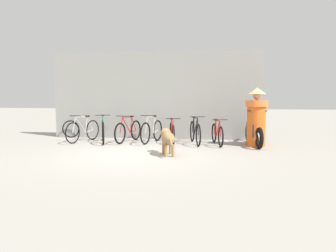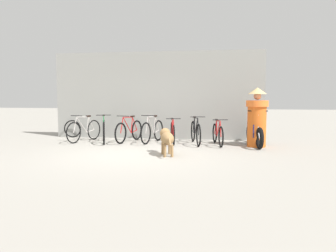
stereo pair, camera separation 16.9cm
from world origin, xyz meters
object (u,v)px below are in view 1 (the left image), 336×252
object	(u,v)px
bicycle_5	(195,132)
spare_tire_left	(71,129)
bicycle_4	(172,132)
stray_dog	(168,138)
bicycle_1	(103,131)
bicycle_3	(152,131)
bicycle_0	(83,131)
bicycle_2	(128,131)
bicycle_6	(217,134)
motorcycle	(254,131)
person_in_robes	(256,117)

from	to	relation	value
bicycle_5	spare_tire_left	bearing A→B (deg)	-114.79
bicycle_4	stray_dog	world-z (taller)	bicycle_4
bicycle_1	bicycle_3	size ratio (longest dim) A/B	1.05
bicycle_1	bicycle_4	bearing A→B (deg)	73.62
bicycle_3	bicycle_4	size ratio (longest dim) A/B	0.99
bicycle_0	spare_tire_left	xyz separation A→B (m)	(-0.85, 0.91, -0.05)
stray_dog	bicycle_5	bearing A→B (deg)	-33.09
bicycle_2	bicycle_5	size ratio (longest dim) A/B	0.99
bicycle_4	spare_tire_left	world-z (taller)	bicycle_4
bicycle_3	stray_dog	world-z (taller)	bicycle_3
bicycle_2	bicycle_0	bearing A→B (deg)	-71.03
bicycle_3	bicycle_5	bearing A→B (deg)	99.45
bicycle_2	bicycle_6	distance (m)	2.92
bicycle_1	bicycle_0	bearing A→B (deg)	-116.54
bicycle_4	bicycle_6	size ratio (longest dim) A/B	1.02
bicycle_0	stray_dog	world-z (taller)	bicycle_0
bicycle_6	spare_tire_left	world-z (taller)	bicycle_6
bicycle_5	stray_dog	size ratio (longest dim) A/B	1.47
bicycle_1	bicycle_5	xyz separation A→B (m)	(3.01, 0.09, -0.01)
bicycle_3	bicycle_6	world-z (taller)	bicycle_3
bicycle_6	spare_tire_left	distance (m)	5.37
bicycle_2	spare_tire_left	xyz separation A→B (m)	(-2.37, 0.79, -0.04)
bicycle_2	motorcycle	distance (m)	4.03
bicycle_5	bicycle_6	size ratio (longest dim) A/B	1.07
stray_dog	person_in_robes	world-z (taller)	person_in_robes
stray_dog	bicycle_1	bearing A→B (deg)	33.48
bicycle_4	spare_tire_left	bearing A→B (deg)	-114.40
motorcycle	stray_dog	xyz separation A→B (m)	(-2.40, -2.00, 0.00)
bicycle_4	bicycle_5	bearing A→B (deg)	74.13
person_in_robes	bicycle_2	bearing A→B (deg)	5.85
bicycle_4	spare_tire_left	xyz separation A→B (m)	(-3.84, 0.86, -0.03)
bicycle_4	person_in_robes	bearing A→B (deg)	70.96
bicycle_0	person_in_robes	size ratio (longest dim) A/B	0.94
person_in_robes	spare_tire_left	bearing A→B (deg)	0.97
bicycle_0	bicycle_2	distance (m)	1.52
bicycle_2	bicycle_6	world-z (taller)	bicycle_2
bicycle_5	stray_dog	world-z (taller)	bicycle_5
bicycle_2	bicycle_5	bearing A→B (deg)	101.31
bicycle_2	stray_dog	bearing A→B (deg)	50.86
bicycle_3	motorcycle	distance (m)	3.24
bicycle_4	person_in_robes	size ratio (longest dim) A/B	0.93
bicycle_4	bicycle_5	xyz separation A→B (m)	(0.75, -0.05, 0.02)
bicycle_5	person_in_robes	size ratio (longest dim) A/B	0.97
bicycle_3	motorcycle	size ratio (longest dim) A/B	0.81
person_in_robes	bicycle_4	bearing A→B (deg)	4.18
bicycle_1	stray_dog	size ratio (longest dim) A/B	1.45
stray_dog	spare_tire_left	xyz separation A→B (m)	(-3.99, 2.98, -0.12)
bicycle_1	spare_tire_left	distance (m)	1.86
bicycle_0	stray_dog	xyz separation A→B (m)	(3.14, -2.07, 0.07)
bicycle_1	spare_tire_left	bearing A→B (deg)	-142.29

